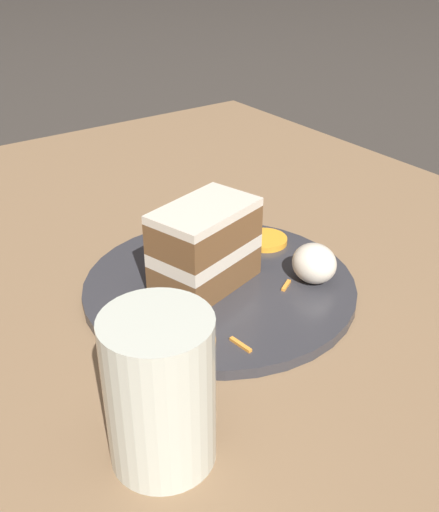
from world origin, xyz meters
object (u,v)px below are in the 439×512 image
object	(u,v)px
plate	(220,286)
drinking_glass	(161,400)
orange_garnish	(265,240)
cream_dollop	(314,263)
cake_slice	(209,245)

from	to	relation	value
plate	drinking_glass	size ratio (longest dim) A/B	2.37
orange_garnish	drinking_glass	distance (m)	0.33
plate	cream_dollop	world-z (taller)	cream_dollop
cream_dollop	drinking_glass	world-z (taller)	drinking_glass
drinking_glass	cream_dollop	bearing A→B (deg)	112.39
cake_slice	cream_dollop	world-z (taller)	cake_slice
orange_garnish	plate	bearing A→B (deg)	-67.52
plate	cream_dollop	xyz separation A→B (m)	(0.06, 0.08, 0.03)
cake_slice	drinking_glass	bearing A→B (deg)	120.80
cream_dollop	drinking_glass	bearing A→B (deg)	-67.61
cream_dollop	drinking_glass	xyz separation A→B (m)	(0.10, -0.25, 0.02)
plate	cake_slice	size ratio (longest dim) A/B	2.36
plate	drinking_glass	xyz separation A→B (m)	(0.16, -0.17, 0.05)
orange_garnish	cake_slice	bearing A→B (deg)	-72.36
cake_slice	cream_dollop	bearing A→B (deg)	-140.14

